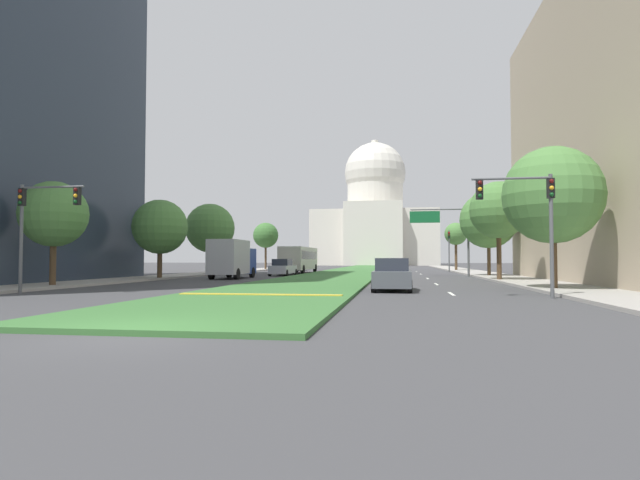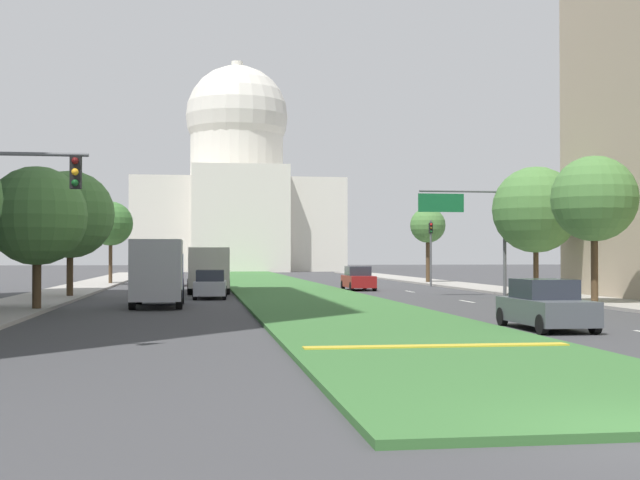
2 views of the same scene
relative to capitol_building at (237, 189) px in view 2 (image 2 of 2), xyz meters
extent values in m
plane|color=#3D3D3F|center=(0.00, -61.67, -12.77)|extent=(274.30, 274.30, 0.00)
cube|color=#386B33|center=(0.00, -67.90, -12.70)|extent=(7.70, 112.21, 0.14)
cube|color=gold|center=(0.00, -113.39, -12.61)|extent=(6.93, 0.50, 0.04)
cube|color=silver|center=(8.20, -100.15, -12.77)|extent=(0.16, 2.40, 0.01)
cube|color=silver|center=(8.20, -90.41, -12.77)|extent=(0.16, 2.40, 0.01)
cube|color=silver|center=(8.20, -77.90, -12.77)|extent=(0.16, 2.40, 0.01)
cube|color=silver|center=(8.20, -65.56, -12.77)|extent=(0.16, 2.40, 0.01)
cube|color=#9E9991|center=(-14.56, -74.14, -12.70)|extent=(4.00, 112.21, 0.15)
cube|color=#9E9991|center=(14.56, -74.14, -12.70)|extent=(4.00, 112.21, 0.15)
cube|color=silver|center=(0.00, 0.67, -5.73)|extent=(31.91, 20.02, 14.08)
cube|color=silver|center=(0.00, -11.34, -5.03)|extent=(14.04, 4.00, 15.48)
cylinder|color=silver|center=(0.00, 0.67, 5.04)|extent=(14.58, 14.58, 7.47)
sphere|color=silver|center=(0.00, 0.67, 11.58)|extent=(16.03, 16.03, 16.03)
cylinder|color=silver|center=(0.00, 0.67, 18.80)|extent=(1.80, 1.80, 3.00)
cylinder|color=#515456|center=(-10.46, -112.26, -7.72)|extent=(3.20, 0.10, 0.10)
cube|color=black|center=(-9.18, -112.26, -8.17)|extent=(0.28, 0.24, 0.84)
sphere|color=#510F0F|center=(-9.18, -112.40, -7.89)|extent=(0.18, 0.18, 0.18)
sphere|color=#F2A51E|center=(-9.18, -112.40, -8.17)|extent=(0.18, 0.18, 0.18)
sphere|color=#0F4219|center=(-9.18, -112.40, -8.45)|extent=(0.18, 0.18, 0.18)
cylinder|color=#515456|center=(12.06, -69.32, -10.17)|extent=(0.16, 0.16, 5.20)
cube|color=black|center=(12.06, -69.32, -8.17)|extent=(0.28, 0.24, 0.84)
sphere|color=red|center=(12.06, -69.46, -7.89)|extent=(0.18, 0.18, 0.18)
sphere|color=#4C380F|center=(12.06, -69.46, -8.17)|extent=(0.18, 0.18, 0.18)
sphere|color=#0F4219|center=(12.06, -69.46, -8.45)|extent=(0.18, 0.18, 0.18)
cylinder|color=#515456|center=(12.26, -85.16, -9.52)|extent=(0.20, 0.20, 6.50)
cylinder|color=#515456|center=(9.61, -85.16, -6.47)|extent=(5.29, 0.12, 0.12)
cube|color=#146033|center=(8.28, -85.21, -7.17)|extent=(2.80, 0.08, 1.10)
cylinder|color=#4C3823|center=(-13.08, -95.79, -11.26)|extent=(0.39, 0.39, 3.01)
sphere|color=#4C7F3D|center=(-13.08, -95.79, -8.56)|extent=(4.36, 4.36, 4.36)
cylinder|color=#4C3823|center=(13.06, -95.30, -10.73)|extent=(0.34, 0.34, 4.09)
sphere|color=#4C7F3D|center=(13.06, -95.30, -7.53)|extent=(4.20, 4.20, 4.20)
cylinder|color=#4C3823|center=(-13.36, -84.04, -11.05)|extent=(0.37, 0.37, 3.43)
sphere|color=#4C7F3D|center=(-13.36, -84.04, -7.95)|extent=(5.03, 5.03, 5.03)
cylinder|color=#4C3823|center=(13.98, -85.76, -10.88)|extent=(0.31, 0.31, 3.78)
sphere|color=#4C7F3D|center=(13.98, -85.76, -7.57)|extent=(5.18, 5.18, 5.18)
cylinder|color=#4C3823|center=(-13.26, -61.91, -10.73)|extent=(0.31, 0.31, 4.08)
sphere|color=#3D7033|center=(-13.26, -61.91, -7.68)|extent=(3.68, 3.68, 3.68)
cylinder|color=#4C3823|center=(13.62, -62.75, -10.66)|extent=(0.35, 0.35, 4.23)
sphere|color=#4C7F3D|center=(13.62, -62.75, -7.70)|extent=(3.05, 3.05, 3.05)
cube|color=#4C5156|center=(5.42, -107.50, -12.15)|extent=(1.91, 4.44, 0.81)
cube|color=#282D38|center=(5.42, -107.32, -11.42)|extent=(1.68, 2.13, 0.66)
cylinder|color=black|center=(6.28, -109.27, -12.45)|extent=(0.22, 0.64, 0.64)
cylinder|color=black|center=(4.54, -109.27, -12.45)|extent=(0.22, 0.64, 0.64)
cylinder|color=black|center=(6.29, -105.73, -12.45)|extent=(0.22, 0.64, 0.64)
cylinder|color=black|center=(4.55, -105.73, -12.45)|extent=(0.22, 0.64, 0.64)
cube|color=#BCBCC1|center=(-5.37, -85.37, -12.16)|extent=(1.96, 4.50, 0.78)
cube|color=#282D38|center=(-5.37, -85.55, -11.45)|extent=(1.65, 2.19, 0.64)
cylinder|color=black|center=(-6.09, -83.58, -12.45)|extent=(0.25, 0.65, 0.64)
cylinder|color=black|center=(-4.49, -83.65, -12.45)|extent=(0.25, 0.65, 0.64)
cylinder|color=black|center=(-6.25, -87.10, -12.45)|extent=(0.25, 0.65, 0.64)
cylinder|color=black|center=(-4.64, -87.17, -12.45)|extent=(0.25, 0.65, 0.64)
cube|color=maroon|center=(5.11, -75.38, -12.15)|extent=(1.77, 4.37, 0.81)
cube|color=#282D38|center=(5.11, -75.21, -11.41)|extent=(1.56, 2.10, 0.66)
cylinder|color=black|center=(5.92, -77.11, -12.45)|extent=(0.22, 0.64, 0.64)
cylinder|color=black|center=(4.31, -77.11, -12.45)|extent=(0.22, 0.64, 0.64)
cylinder|color=black|center=(5.91, -73.65, -12.45)|extent=(0.22, 0.64, 0.64)
cylinder|color=black|center=(4.31, -73.65, -12.45)|extent=(0.22, 0.64, 0.64)
cube|color=maroon|center=(-8.19, -64.69, -12.13)|extent=(1.99, 4.57, 0.84)
cube|color=#282D38|center=(-8.19, -64.87, -11.36)|extent=(1.70, 2.21, 0.69)
cylinder|color=black|center=(-9.09, -62.90, -12.45)|extent=(0.24, 0.65, 0.64)
cylinder|color=black|center=(-7.38, -62.85, -12.45)|extent=(0.24, 0.65, 0.64)
cylinder|color=black|center=(-9.00, -66.52, -12.45)|extent=(0.24, 0.65, 0.64)
cylinder|color=black|center=(-7.29, -66.47, -12.45)|extent=(0.24, 0.65, 0.64)
cube|color=navy|center=(-7.98, -90.72, -11.32)|extent=(2.30, 2.00, 2.20)
cube|color=#B2B2B7|center=(-7.98, -93.92, -10.97)|extent=(2.30, 4.40, 2.80)
cylinder|color=black|center=(-9.03, -90.72, -12.32)|extent=(0.30, 0.90, 0.90)
cylinder|color=black|center=(-6.93, -90.72, -12.32)|extent=(0.30, 0.90, 0.90)
cylinder|color=black|center=(-9.03, -95.02, -12.32)|extent=(0.30, 0.90, 0.90)
cylinder|color=black|center=(-6.93, -95.02, -12.32)|extent=(0.30, 0.90, 0.90)
cube|color=beige|center=(-5.42, -76.86, -11.07)|extent=(2.50, 11.00, 2.50)
cube|color=#232833|center=(-5.42, -76.86, -10.72)|extent=(2.52, 10.12, 0.90)
cylinder|color=black|center=(-6.57, -72.56, -12.27)|extent=(0.32, 1.00, 1.00)
cylinder|color=black|center=(-4.27, -72.56, -12.27)|extent=(0.32, 1.00, 1.00)
cylinder|color=black|center=(-6.57, -80.76, -12.27)|extent=(0.32, 1.00, 1.00)
cylinder|color=black|center=(-4.27, -80.76, -12.27)|extent=(0.32, 1.00, 1.00)
camera|label=1|loc=(5.68, -134.13, -11.12)|focal=28.64mm
camera|label=2|loc=(-6.09, -134.73, -10.27)|focal=48.12mm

